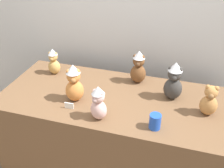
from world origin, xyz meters
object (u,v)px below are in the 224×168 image
teddy_bear_ginger (74,84)px  teddy_bear_blush (98,103)px  teddy_bear_chestnut (138,67)px  party_cup_blue (155,122)px  teddy_bear_caramel (209,101)px  display_table (112,132)px  teddy_bear_charcoal (174,81)px  teddy_bear_honey (54,62)px

teddy_bear_ginger → teddy_bear_blush: teddy_bear_ginger is taller
teddy_bear_chestnut → party_cup_blue: (0.24, -0.57, -0.09)m
teddy_bear_chestnut → teddy_bear_caramel: size_ratio=1.22×
teddy_bear_caramel → party_cup_blue: (-0.34, -0.26, -0.06)m
teddy_bear_caramel → teddy_bear_ginger: bearing=-171.9°
display_table → teddy_bear_caramel: 0.88m
teddy_bear_charcoal → teddy_bear_ginger: bearing=-160.8°
teddy_bear_ginger → party_cup_blue: 0.68m
teddy_bear_blush → display_table: bearing=105.5°
teddy_bear_chestnut → party_cup_blue: size_ratio=2.71×
display_table → teddy_bear_caramel: size_ratio=7.41×
teddy_bear_chestnut → teddy_bear_charcoal: bearing=-27.5°
teddy_bear_caramel → party_cup_blue: teddy_bear_caramel is taller
teddy_bear_ginger → teddy_bear_honey: (-0.36, 0.34, -0.03)m
display_table → teddy_bear_caramel: bearing=-1.1°
teddy_bear_ginger → teddy_bear_honey: bearing=115.1°
teddy_bear_caramel → display_table: bearing=-179.5°
teddy_bear_charcoal → teddy_bear_honey: 1.09m
display_table → teddy_bear_ginger: bearing=-154.1°
teddy_bear_chestnut → teddy_bear_charcoal: size_ratio=0.94×
display_table → teddy_bear_blush: (-0.01, -0.29, 0.50)m
teddy_bear_ginger → party_cup_blue: teddy_bear_ginger is taller
teddy_bear_charcoal → teddy_bear_honey: (-1.08, 0.10, -0.04)m
teddy_bear_caramel → teddy_bear_honey: bearing=171.9°
display_table → teddy_bear_blush: size_ratio=6.77×
display_table → teddy_bear_ginger: (-0.26, -0.13, 0.53)m
teddy_bear_blush → teddy_bear_chestnut: bearing=92.2°
display_table → teddy_bear_chestnut: bearing=62.6°
display_table → teddy_bear_blush: teddy_bear_blush is taller
party_cup_blue → teddy_bear_honey: bearing=153.8°
teddy_bear_ginger → teddy_bear_charcoal: 0.77m
display_table → teddy_bear_charcoal: size_ratio=5.70×
teddy_bear_ginger → party_cup_blue: bearing=-33.9°
teddy_bear_ginger → teddy_bear_honey: size_ratio=1.27×
teddy_bear_chestnut → display_table: bearing=-116.9°
teddy_bear_ginger → teddy_bear_caramel: size_ratio=1.28×
teddy_bear_honey → party_cup_blue: teddy_bear_honey is taller
teddy_bear_blush → teddy_bear_honey: teddy_bear_blush is taller
teddy_bear_charcoal → teddy_bear_honey: bearing=175.3°
teddy_bear_caramel → party_cup_blue: 0.44m
teddy_bear_caramel → teddy_bear_blush: teddy_bear_blush is taller
display_table → party_cup_blue: bearing=-35.7°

